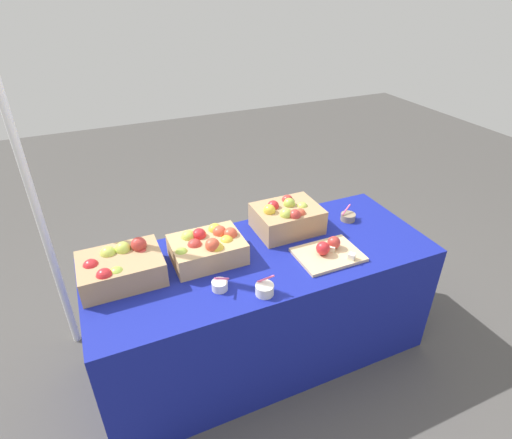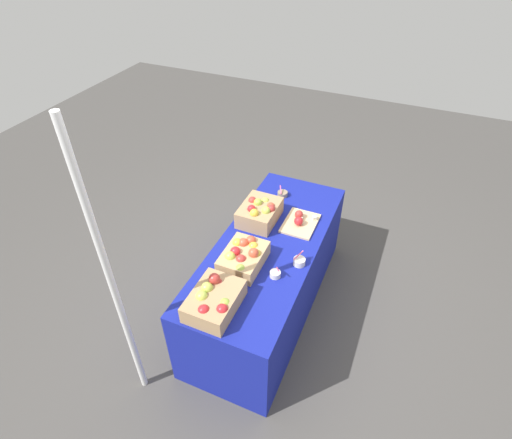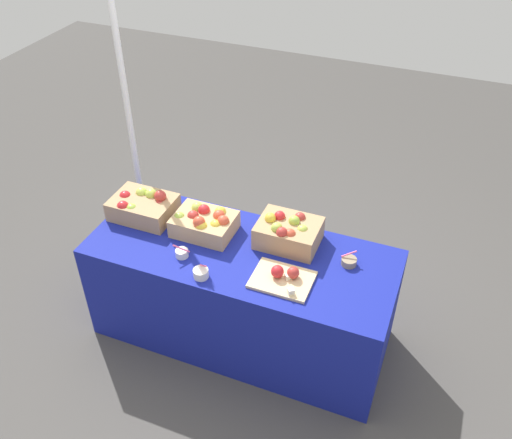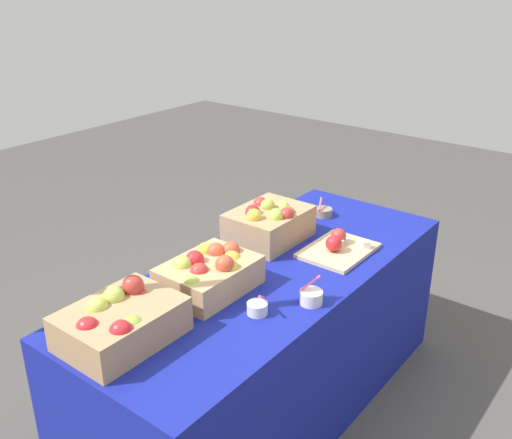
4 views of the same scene
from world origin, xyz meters
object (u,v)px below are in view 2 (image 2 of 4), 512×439
cutting_board_front (300,221)px  sample_bowl_mid (282,194)px  apple_crate_left (214,300)px  apple_crate_middle (243,256)px  apple_crate_right (260,212)px  sample_bowl_far (275,274)px  tent_pole (113,286)px  sample_bowl_near (299,261)px

cutting_board_front → sample_bowl_mid: size_ratio=3.58×
apple_crate_left → sample_bowl_mid: size_ratio=4.15×
apple_crate_middle → apple_crate_right: apple_crate_right is taller
sample_bowl_far → tent_pole: (-0.76, 0.74, 0.33)m
sample_bowl_near → sample_bowl_far: size_ratio=1.01×
apple_crate_middle → cutting_board_front: (0.61, -0.24, -0.05)m
apple_crate_right → tent_pole: (-1.31, 0.38, 0.27)m
apple_crate_left → apple_crate_right: apple_crate_right is taller
apple_crate_right → sample_bowl_mid: (0.40, -0.06, -0.06)m
sample_bowl_mid → tent_pole: bearing=165.6°
sample_bowl_near → apple_crate_left: bearing=147.4°
cutting_board_front → apple_crate_middle: bearing=158.7°
sample_bowl_near → apple_crate_right: bearing=52.4°
apple_crate_middle → sample_bowl_near: 0.42m
apple_crate_middle → cutting_board_front: 0.66m
sample_bowl_mid → sample_bowl_near: bearing=-151.3°
apple_crate_left → apple_crate_right: bearing=5.1°
sample_bowl_far → tent_pole: tent_pole is taller
apple_crate_right → tent_pole: bearing=163.7°
apple_crate_right → cutting_board_front: bearing=-75.5°
tent_pole → apple_crate_middle: bearing=-31.0°
apple_crate_middle → sample_bowl_mid: size_ratio=3.88×
apple_crate_right → sample_bowl_near: 0.60m
sample_bowl_near → sample_bowl_far: (-0.18, 0.12, -0.00)m
apple_crate_middle → sample_bowl_far: (-0.02, -0.26, -0.05)m
sample_bowl_mid → tent_pole: tent_pole is taller
apple_crate_left → sample_bowl_near: (0.60, -0.39, -0.05)m
apple_crate_right → sample_bowl_mid: size_ratio=3.90×
apple_crate_middle → apple_crate_right: (0.52, 0.09, 0.01)m
sample_bowl_near → tent_pole: tent_pole is taller
cutting_board_front → sample_bowl_mid: (0.31, 0.27, -0.00)m
cutting_board_front → sample_bowl_far: (-0.63, -0.03, 0.00)m
apple_crate_left → apple_crate_middle: 0.44m
apple_crate_right → cutting_board_front: apple_crate_right is taller
sample_bowl_far → apple_crate_right: bearing=32.8°
apple_crate_middle → tent_pole: (-0.79, 0.47, 0.28)m
apple_crate_middle → sample_bowl_near: bearing=-67.3°
apple_crate_right → sample_bowl_near: (-0.36, -0.47, -0.06)m
apple_crate_left → cutting_board_front: size_ratio=1.16×
apple_crate_right → sample_bowl_far: size_ratio=3.52×
sample_bowl_far → apple_crate_left: bearing=147.4°
apple_crate_left → cutting_board_front: apple_crate_left is taller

